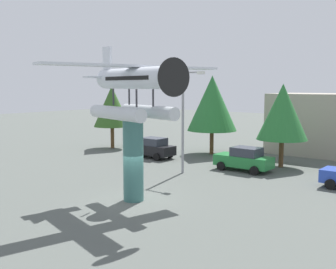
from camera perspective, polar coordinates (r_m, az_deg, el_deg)
The scene contains 9 objects.
ground_plane at distance 22.77m, azimuth -4.79°, elevation -9.09°, with size 140.00×140.00×0.00m, color #515651.
display_pedestal at distance 22.26m, azimuth -4.84°, elevation -3.57°, with size 1.10×1.10×4.46m, color #386B66.
floatplane_monument at distance 21.79m, azimuth -4.77°, elevation 6.52°, with size 7.18×10.32×4.00m.
car_near_black at distance 35.61m, azimuth -2.25°, elevation -1.84°, with size 4.20×2.02×1.76m.
car_mid_green at distance 30.64m, azimuth 10.53°, elevation -3.36°, with size 4.20×2.02×1.76m.
streetlight_primary at distance 28.86m, azimuth 2.41°, elevation 2.85°, with size 1.84×0.28×7.24m.
tree_west at distance 41.21m, azimuth -7.79°, elevation 3.89°, with size 3.63×3.63×6.21m.
tree_east at distance 37.35m, azimuth 6.15°, elevation 4.34°, with size 4.47×4.47×7.14m.
tree_center_back at distance 32.31m, azimuth 15.61°, elevation 3.03°, with size 3.82×3.82×6.38m.
Camera 1 is at (15.11, -15.86, 6.23)m, focal length 43.90 mm.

